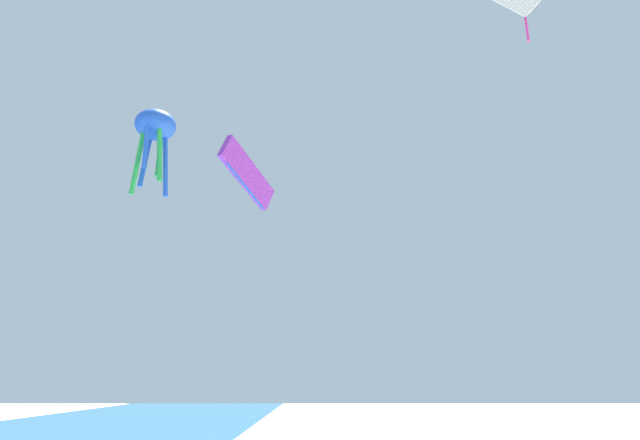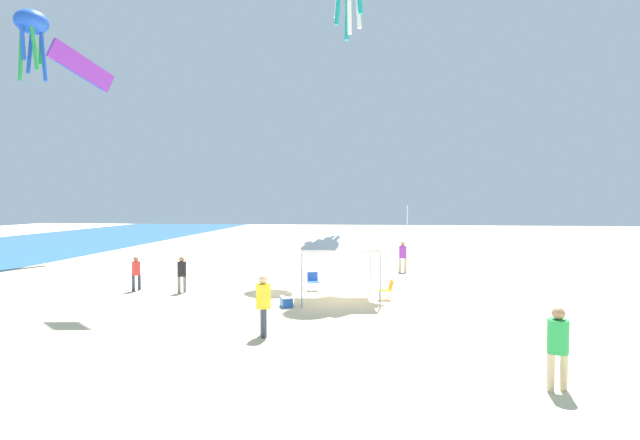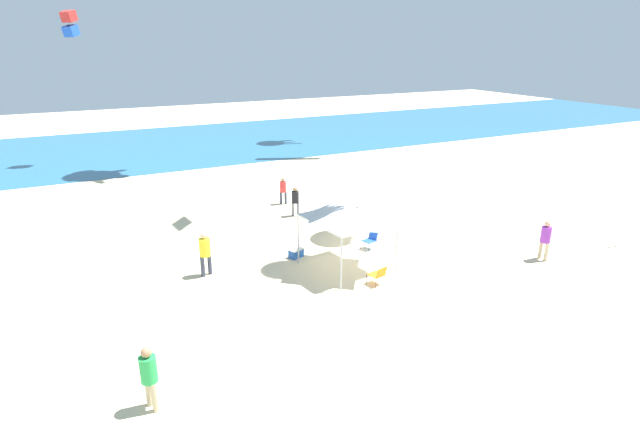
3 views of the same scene
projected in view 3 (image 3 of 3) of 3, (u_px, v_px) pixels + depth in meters
name	position (u px, v px, depth m)	size (l,w,h in m)	color
ground	(386.00, 264.00, 22.07)	(120.00, 120.00, 0.10)	beige
ocean_strip	(203.00, 142.00, 47.88)	(120.00, 20.56, 0.02)	#28668E
canopy_tent	(347.00, 213.00, 20.84)	(3.31, 3.48, 2.74)	#B7B7BC
beach_umbrella	(350.00, 196.00, 24.35)	(2.30, 2.28, 2.49)	silver
folding_chair_left_of_tent	(378.00, 274.00, 19.95)	(0.64, 0.72, 0.82)	black
folding_chair_right_of_tent	(371.00, 239.00, 23.47)	(0.74, 0.66, 0.82)	black
cooler_box	(296.00, 253.00, 22.60)	(0.73, 0.61, 0.40)	blue
person_watching_sky	(295.00, 199.00, 27.66)	(0.39, 0.39, 1.64)	slate
person_far_stroller	(546.00, 237.00, 22.08)	(0.43, 0.48, 1.80)	#C6B28C
person_beachcomber	(205.00, 250.00, 20.57)	(0.49, 0.45, 1.89)	#33384C
person_by_tent	(283.00, 189.00, 29.69)	(0.38, 0.38, 1.58)	#33384C
person_kite_handler	(149.00, 373.00, 13.05)	(0.44, 0.47, 1.83)	#C6B28C
kite_box_red	(70.00, 24.00, 36.62)	(1.23, 1.24, 1.86)	red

